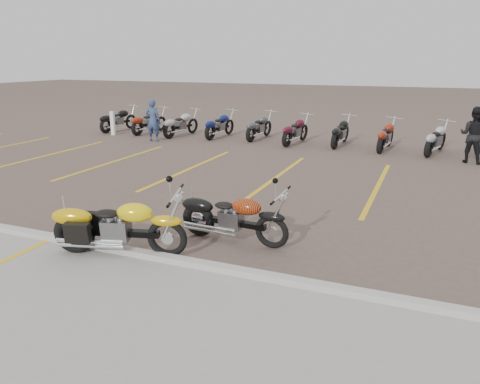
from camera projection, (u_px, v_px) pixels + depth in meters
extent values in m
plane|color=brown|center=(214.00, 222.00, 9.34)|extent=(100.00, 100.00, 0.00)
cube|color=#9E9B93|center=(44.00, 345.00, 5.34)|extent=(60.00, 5.00, 0.01)
cube|color=#ADAAA3|center=(160.00, 258.00, 7.55)|extent=(60.00, 0.18, 0.12)
torus|color=black|center=(168.00, 239.00, 7.61)|extent=(0.67, 0.28, 0.67)
torus|color=black|center=(75.00, 234.00, 7.80)|extent=(0.73, 0.35, 0.71)
cube|color=black|center=(121.00, 233.00, 7.69)|extent=(1.32, 0.47, 0.10)
cube|color=slate|center=(117.00, 230.00, 7.68)|extent=(0.50, 0.41, 0.35)
ellipsoid|color=yellow|center=(136.00, 213.00, 7.55)|extent=(0.66, 0.47, 0.31)
ellipsoid|color=black|center=(108.00, 214.00, 7.62)|extent=(0.46, 0.36, 0.12)
torus|color=black|center=(272.00, 233.00, 7.97)|extent=(0.61, 0.14, 0.61)
torus|color=black|center=(199.00, 220.00, 8.58)|extent=(0.65, 0.20, 0.65)
cube|color=black|center=(235.00, 223.00, 8.26)|extent=(1.22, 0.19, 0.09)
cube|color=slate|center=(232.00, 220.00, 8.26)|extent=(0.41, 0.30, 0.32)
ellipsoid|color=black|center=(248.00, 207.00, 8.05)|extent=(0.56, 0.33, 0.28)
ellipsoid|color=black|center=(226.00, 206.00, 8.25)|extent=(0.38, 0.27, 0.11)
imported|color=navy|center=(153.00, 120.00, 18.31)|extent=(0.65, 0.47, 1.64)
imported|color=black|center=(474.00, 135.00, 14.46)|extent=(1.04, 0.94, 1.75)
cube|color=white|center=(113.00, 123.00, 19.87)|extent=(0.17, 0.17, 1.00)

